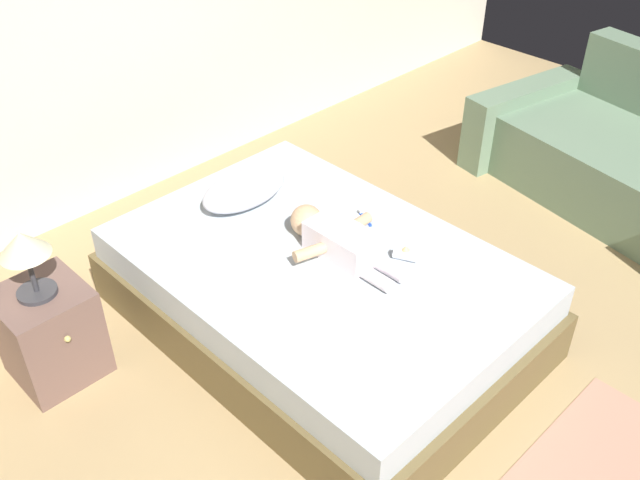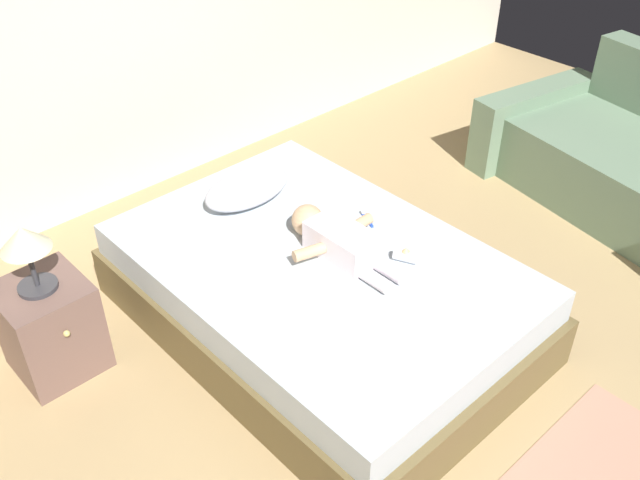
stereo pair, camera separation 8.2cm
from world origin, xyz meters
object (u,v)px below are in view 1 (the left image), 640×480
Objects in this scene: couch at (637,162)px; lamp at (24,249)px; nightstand at (50,333)px; baby at (336,239)px; bed at (320,292)px; baby_bottle at (405,254)px; pillow at (244,190)px; toothbrush at (365,218)px.

couch reaches higher than lamp.
couch is 4.24× the size of nightstand.
couch is (2.16, -0.53, -0.23)m from baby.
nightstand is 0.48m from lamp.
couch is (2.24, -0.55, 0.06)m from bed.
bed is at bearing 132.73° from baby_bottle.
couch is 1.99m from baby_bottle.
pillow is at bearing -1.20° from nightstand.
nightstand is 3.79× the size of baby_bottle.
pillow is 0.65m from baby.
lamp is at bearing 145.47° from baby_bottle.
baby_bottle reaches higher than toothbrush.
couch reaches higher than baby_bottle.
bed is at bearing -30.53° from lamp.
lamp is at bearing 160.22° from couch.
baby is (0.09, -0.02, 0.29)m from bed.
bed is 16.21× the size of baby_bottle.
pillow is at bearing 151.68° from couch.
bed is 0.31m from baby.
pillow is 0.75× the size of baby.
baby reaches higher than pillow.
couch is 6.10× the size of lamp.
bed is 0.48m from baby_bottle.
nightstand is (-1.19, 0.67, -0.27)m from baby.
baby is 0.32m from toothbrush.
baby_bottle is (1.38, -0.95, 0.23)m from nightstand.
bed is 1.01× the size of couch.
couch reaches higher than nightstand.
baby_bottle is (-1.97, 0.26, 0.19)m from couch.
toothbrush is at bearing 72.97° from baby_bottle.
baby is (0.03, -0.65, -0.00)m from pillow.
nightstand is at bearing 145.47° from baby_bottle.
baby is at bearing -29.48° from lamp.
toothbrush is 0.07× the size of couch.
baby_bottle is (0.27, -0.30, 0.25)m from bed.
lamp is (-1.10, 0.65, 0.50)m from bed.
bed is 15.31× the size of toothbrush.
bed is 4.28× the size of nightstand.
lamp reaches higher than baby_bottle.
pillow is 1.19m from nightstand.
bed is 3.03× the size of baby.
bed is 1.37m from lamp.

